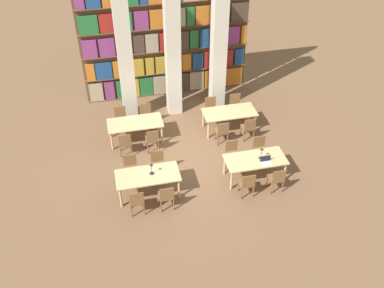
{
  "coord_description": "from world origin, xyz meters",
  "views": [
    {
      "loc": [
        -2.39,
        -10.58,
        9.08
      ],
      "look_at": [
        0.0,
        -0.13,
        0.66
      ],
      "focal_mm": 40.0,
      "sensor_mm": 36.0,
      "label": 1
    }
  ],
  "objects_px": {
    "pillar_center": "(172,37)",
    "reading_table_2": "(135,124)",
    "chair_9": "(121,118)",
    "chair_12": "(222,131)",
    "desk_lamp_0": "(151,167)",
    "chair_0": "(137,201)",
    "chair_7": "(260,149)",
    "reading_table_3": "(229,114)",
    "chair_2": "(166,196)",
    "chair_13": "(211,108)",
    "chair_10": "(152,139)",
    "chair_3": "(158,163)",
    "chair_1": "(131,167)",
    "chair_5": "(232,153)",
    "chair_6": "(277,179)",
    "pillar_right": "(219,32)",
    "pillar_left": "(123,41)",
    "desk_lamp_1": "(262,151)",
    "chair_8": "(125,143)",
    "reading_table_1": "(255,161)",
    "laptop": "(266,162)",
    "chair_14": "(248,127)",
    "chair_11": "(146,115)",
    "reading_table_0": "(148,177)",
    "chair_15": "(236,105)",
    "chair_4": "(247,183)"
  },
  "relations": [
    {
      "from": "pillar_center",
      "to": "reading_table_2",
      "type": "xyz_separation_m",
      "value": [
        -1.64,
        -1.52,
        -2.35
      ]
    },
    {
      "from": "chair_9",
      "to": "chair_12",
      "type": "bearing_deg",
      "value": 154.84
    },
    {
      "from": "desk_lamp_0",
      "to": "chair_0",
      "type": "bearing_deg",
      "value": -126.37
    },
    {
      "from": "chair_7",
      "to": "reading_table_3",
      "type": "relative_size",
      "value": 0.48
    },
    {
      "from": "chair_2",
      "to": "chair_13",
      "type": "xyz_separation_m",
      "value": [
        2.38,
        4.07,
        0.0
      ]
    },
    {
      "from": "chair_10",
      "to": "chair_12",
      "type": "distance_m",
      "value": 2.38
    },
    {
      "from": "chair_3",
      "to": "reading_table_3",
      "type": "xyz_separation_m",
      "value": [
        2.85,
        1.89,
        0.16
      ]
    },
    {
      "from": "chair_1",
      "to": "chair_2",
      "type": "bearing_deg",
      "value": 120.17
    },
    {
      "from": "chair_5",
      "to": "reading_table_2",
      "type": "relative_size",
      "value": 0.48
    },
    {
      "from": "chair_6",
      "to": "chair_12",
      "type": "distance_m",
      "value": 2.79
    },
    {
      "from": "pillar_right",
      "to": "pillar_left",
      "type": "bearing_deg",
      "value": 180.0
    },
    {
      "from": "desk_lamp_1",
      "to": "chair_12",
      "type": "relative_size",
      "value": 0.45
    },
    {
      "from": "chair_9",
      "to": "desk_lamp_1",
      "type": "bearing_deg",
      "value": 138.7
    },
    {
      "from": "chair_3",
      "to": "chair_8",
      "type": "bearing_deg",
      "value": -54.76
    },
    {
      "from": "chair_12",
      "to": "reading_table_2",
      "type": "bearing_deg",
      "value": 164.03
    },
    {
      "from": "reading_table_1",
      "to": "laptop",
      "type": "bearing_deg",
      "value": -45.4
    },
    {
      "from": "chair_7",
      "to": "reading_table_3",
      "type": "height_order",
      "value": "chair_7"
    },
    {
      "from": "chair_0",
      "to": "chair_14",
      "type": "distance_m",
      "value": 4.92
    },
    {
      "from": "pillar_right",
      "to": "reading_table_2",
      "type": "bearing_deg",
      "value": -155.32
    },
    {
      "from": "laptop",
      "to": "chair_14",
      "type": "height_order",
      "value": "laptop"
    },
    {
      "from": "reading_table_3",
      "to": "chair_6",
      "type": "bearing_deg",
      "value": -82.39
    },
    {
      "from": "pillar_center",
      "to": "chair_11",
      "type": "bearing_deg",
      "value": -146.03
    },
    {
      "from": "chair_6",
      "to": "desk_lamp_1",
      "type": "bearing_deg",
      "value": 109.81
    },
    {
      "from": "chair_6",
      "to": "chair_14",
      "type": "bearing_deg",
      "value": 89.56
    },
    {
      "from": "pillar_center",
      "to": "laptop",
      "type": "xyz_separation_m",
      "value": [
        1.94,
        -4.49,
        -2.22
      ]
    },
    {
      "from": "desk_lamp_1",
      "to": "reading_table_0",
      "type": "bearing_deg",
      "value": 179.61
    },
    {
      "from": "desk_lamp_1",
      "to": "chair_8",
      "type": "distance_m",
      "value": 4.45
    },
    {
      "from": "pillar_center",
      "to": "reading_table_1",
      "type": "xyz_separation_m",
      "value": [
        1.69,
        -4.24,
        -2.35
      ]
    },
    {
      "from": "reading_table_2",
      "to": "pillar_right",
      "type": "bearing_deg",
      "value": 24.68
    },
    {
      "from": "chair_7",
      "to": "reading_table_0",
      "type": "bearing_deg",
      "value": 10.77
    },
    {
      "from": "chair_5",
      "to": "chair_15",
      "type": "relative_size",
      "value": 1.0
    },
    {
      "from": "chair_8",
      "to": "chair_6",
      "type": "bearing_deg",
      "value": -33.02
    },
    {
      "from": "chair_6",
      "to": "laptop",
      "type": "relative_size",
      "value": 2.8
    },
    {
      "from": "chair_4",
      "to": "chair_10",
      "type": "height_order",
      "value": "same"
    },
    {
      "from": "chair_2",
      "to": "chair_6",
      "type": "xyz_separation_m",
      "value": [
        3.3,
        -0.02,
        0.0
      ]
    },
    {
      "from": "reading_table_1",
      "to": "chair_8",
      "type": "xyz_separation_m",
      "value": [
        -3.77,
        2.0,
        -0.16
      ]
    },
    {
      "from": "chair_10",
      "to": "pillar_right",
      "type": "bearing_deg",
      "value": 38.35
    },
    {
      "from": "pillar_left",
      "to": "chair_3",
      "type": "relative_size",
      "value": 6.7
    },
    {
      "from": "laptop",
      "to": "chair_8",
      "type": "distance_m",
      "value": 4.6
    },
    {
      "from": "chair_6",
      "to": "pillar_left",
      "type": "bearing_deg",
      "value": 127.25
    },
    {
      "from": "pillar_center",
      "to": "chair_8",
      "type": "bearing_deg",
      "value": -132.79
    },
    {
      "from": "reading_table_0",
      "to": "desk_lamp_0",
      "type": "bearing_deg",
      "value": 13.44
    },
    {
      "from": "pillar_right",
      "to": "reading_table_3",
      "type": "height_order",
      "value": "pillar_right"
    },
    {
      "from": "desk_lamp_1",
      "to": "chair_8",
      "type": "relative_size",
      "value": 0.45
    },
    {
      "from": "pillar_left",
      "to": "chair_0",
      "type": "xyz_separation_m",
      "value": [
        -0.37,
        -4.95,
        -2.51
      ]
    },
    {
      "from": "pillar_left",
      "to": "chair_3",
      "type": "xyz_separation_m",
      "value": [
        0.47,
        -3.5,
        -2.51
      ]
    },
    {
      "from": "reading_table_1",
      "to": "chair_6",
      "type": "xyz_separation_m",
      "value": [
        0.43,
        -0.72,
        -0.16
      ]
    },
    {
      "from": "reading_table_1",
      "to": "chair_14",
      "type": "xyz_separation_m",
      "value": [
        0.45,
        1.91,
        -0.16
      ]
    },
    {
      "from": "pillar_right",
      "to": "chair_6",
      "type": "bearing_deg",
      "value": -84.68
    },
    {
      "from": "chair_2",
      "to": "desk_lamp_1",
      "type": "distance_m",
      "value": 3.17
    }
  ]
}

